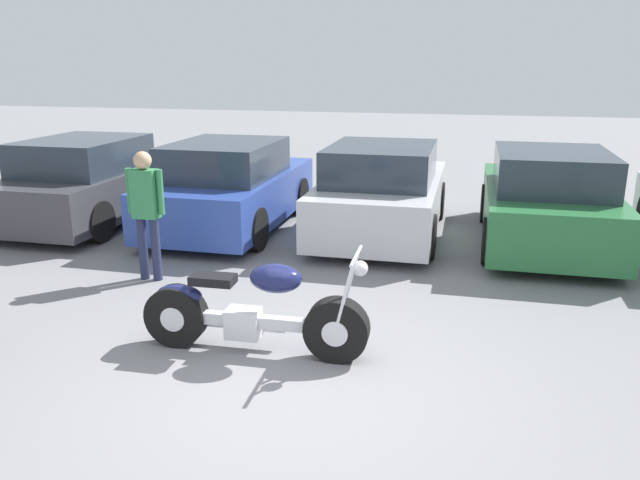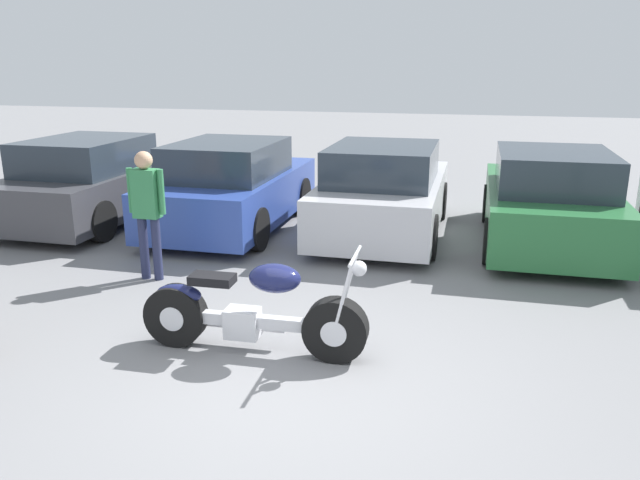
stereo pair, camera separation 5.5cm
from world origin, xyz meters
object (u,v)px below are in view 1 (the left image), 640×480
parked_car_blue (231,188)px  motorcycle (252,312)px  parked_car_dark_grey (92,183)px  parked_car_green (547,201)px  parked_car_silver (382,193)px  person_standing (146,205)px

parked_car_blue → motorcycle: bearing=-66.2°
motorcycle → parked_car_dark_grey: 6.36m
parked_car_blue → parked_car_green: same height
parked_car_dark_grey → parked_car_silver: bearing=3.9°
person_standing → parked_car_silver: bearing=48.2°
parked_car_green → parked_car_silver: bearing=179.4°
parked_car_blue → person_standing: person_standing is taller
parked_car_silver → parked_car_green: size_ratio=1.00×
motorcycle → person_standing: (-2.06, 1.73, 0.60)m
motorcycle → parked_car_silver: parked_car_silver is taller
parked_car_dark_grey → person_standing: bearing=-46.0°
parked_car_green → person_standing: (-5.29, -2.97, 0.32)m
parked_car_blue → parked_car_dark_grey: bearing=-176.7°
motorcycle → parked_car_blue: (-1.99, 4.52, 0.28)m
parked_car_blue → parked_car_silver: size_ratio=1.00×
parked_car_dark_grey → parked_car_green: size_ratio=1.00×
parked_car_silver → parked_car_green: (2.61, -0.03, 0.00)m
parked_car_blue → person_standing: (-0.07, -2.79, 0.32)m
parked_car_green → motorcycle: bearing=-124.6°
motorcycle → parked_car_silver: bearing=82.5°
motorcycle → parked_car_green: size_ratio=0.57×
parked_car_dark_grey → parked_car_green: same height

